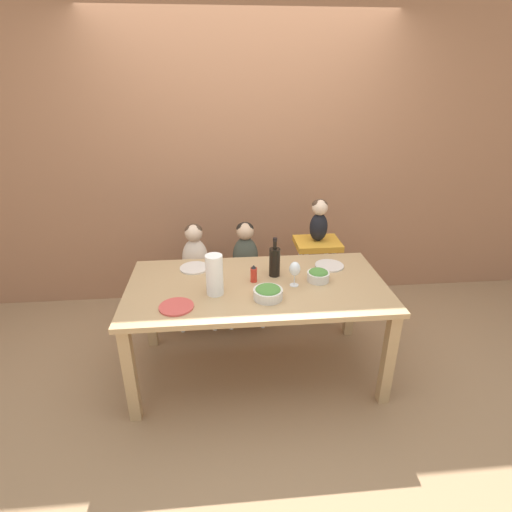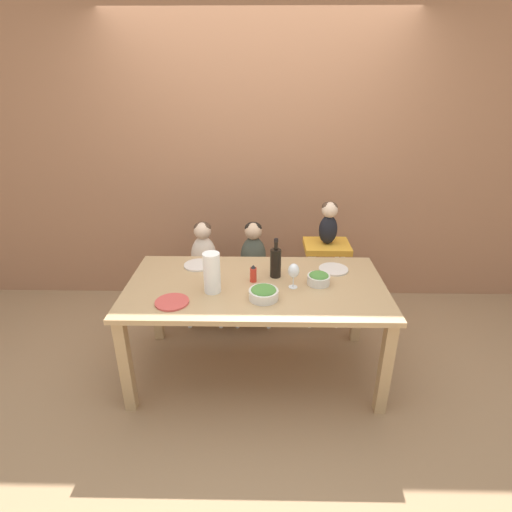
{
  "view_description": "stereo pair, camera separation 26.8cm",
  "coord_description": "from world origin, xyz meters",
  "px_view_note": "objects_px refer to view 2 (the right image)",
  "views": [
    {
      "loc": [
        -0.23,
        -2.37,
        2.01
      ],
      "look_at": [
        0.0,
        0.07,
        0.9
      ],
      "focal_mm": 28.0,
      "sensor_mm": 36.0,
      "label": 1
    },
    {
      "loc": [
        0.04,
        -2.38,
        2.01
      ],
      "look_at": [
        0.0,
        0.07,
        0.9
      ],
      "focal_mm": 28.0,
      "sensor_mm": 36.0,
      "label": 2
    }
  ],
  "objects_px": {
    "wine_bottle": "(276,262)",
    "wine_glass_near": "(294,271)",
    "paper_towel_roll": "(212,273)",
    "salad_bowl_large": "(264,293)",
    "chair_far_center": "(253,282)",
    "person_baby_right": "(329,221)",
    "chair_right_highchair": "(326,262)",
    "chair_far_left": "(205,281)",
    "dinner_plate_front_left": "(172,302)",
    "salad_bowl_small": "(319,278)",
    "dinner_plate_back_left": "(198,265)",
    "person_child_left": "(203,249)",
    "dinner_plate_back_right": "(333,269)",
    "person_child_center": "(253,249)"
  },
  "relations": [
    {
      "from": "wine_bottle",
      "to": "wine_glass_near",
      "type": "bearing_deg",
      "value": -54.35
    },
    {
      "from": "paper_towel_roll",
      "to": "salad_bowl_large",
      "type": "relative_size",
      "value": 1.44
    },
    {
      "from": "wine_bottle",
      "to": "chair_far_center",
      "type": "bearing_deg",
      "value": 106.84
    },
    {
      "from": "person_baby_right",
      "to": "chair_right_highchair",
      "type": "bearing_deg",
      "value": -90.0
    },
    {
      "from": "chair_far_left",
      "to": "dinner_plate_front_left",
      "type": "bearing_deg",
      "value": -94.07
    },
    {
      "from": "salad_bowl_small",
      "to": "dinner_plate_back_left",
      "type": "height_order",
      "value": "salad_bowl_small"
    },
    {
      "from": "chair_far_center",
      "to": "person_baby_right",
      "type": "height_order",
      "value": "person_baby_right"
    },
    {
      "from": "person_child_left",
      "to": "dinner_plate_front_left",
      "type": "distance_m",
      "value": 0.93
    },
    {
      "from": "paper_towel_roll",
      "to": "dinner_plate_back_right",
      "type": "bearing_deg",
      "value": 21.33
    },
    {
      "from": "dinner_plate_back_right",
      "to": "person_baby_right",
      "type": "bearing_deg",
      "value": 87.85
    },
    {
      "from": "person_baby_right",
      "to": "dinner_plate_front_left",
      "type": "xyz_separation_m",
      "value": [
        -1.09,
        -0.93,
        -0.22
      ]
    },
    {
      "from": "wine_bottle",
      "to": "salad_bowl_large",
      "type": "bearing_deg",
      "value": -104.92
    },
    {
      "from": "wine_bottle",
      "to": "dinner_plate_back_left",
      "type": "height_order",
      "value": "wine_bottle"
    },
    {
      "from": "paper_towel_roll",
      "to": "dinner_plate_front_left",
      "type": "distance_m",
      "value": 0.31
    },
    {
      "from": "chair_right_highchair",
      "to": "dinner_plate_back_left",
      "type": "bearing_deg",
      "value": -158.64
    },
    {
      "from": "dinner_plate_back_left",
      "to": "dinner_plate_back_right",
      "type": "height_order",
      "value": "same"
    },
    {
      "from": "salad_bowl_large",
      "to": "dinner_plate_back_right",
      "type": "bearing_deg",
      "value": 39.46
    },
    {
      "from": "salad_bowl_large",
      "to": "salad_bowl_small",
      "type": "xyz_separation_m",
      "value": [
        0.37,
        0.21,
        0.0
      ]
    },
    {
      "from": "person_baby_right",
      "to": "wine_bottle",
      "type": "xyz_separation_m",
      "value": [
        -0.44,
        -0.56,
        -0.11
      ]
    },
    {
      "from": "salad_bowl_large",
      "to": "dinner_plate_back_left",
      "type": "distance_m",
      "value": 0.68
    },
    {
      "from": "chair_right_highchair",
      "to": "salad_bowl_small",
      "type": "distance_m",
      "value": 0.7
    },
    {
      "from": "chair_right_highchair",
      "to": "wine_bottle",
      "type": "bearing_deg",
      "value": -128.51
    },
    {
      "from": "wine_bottle",
      "to": "dinner_plate_back_right",
      "type": "height_order",
      "value": "wine_bottle"
    },
    {
      "from": "person_child_left",
      "to": "chair_far_center",
      "type": "bearing_deg",
      "value": -0.13
    },
    {
      "from": "wine_bottle",
      "to": "dinner_plate_back_left",
      "type": "relative_size",
      "value": 1.34
    },
    {
      "from": "salad_bowl_large",
      "to": "person_child_left",
      "type": "bearing_deg",
      "value": 120.08
    },
    {
      "from": "person_child_left",
      "to": "dinner_plate_back_right",
      "type": "height_order",
      "value": "person_child_left"
    },
    {
      "from": "person_child_left",
      "to": "dinner_plate_front_left",
      "type": "height_order",
      "value": "person_child_left"
    },
    {
      "from": "chair_far_center",
      "to": "dinner_plate_front_left",
      "type": "height_order",
      "value": "dinner_plate_front_left"
    },
    {
      "from": "person_child_center",
      "to": "paper_towel_roll",
      "type": "height_order",
      "value": "paper_towel_roll"
    },
    {
      "from": "chair_right_highchair",
      "to": "wine_glass_near",
      "type": "bearing_deg",
      "value": -114.75
    },
    {
      "from": "person_baby_right",
      "to": "chair_far_left",
      "type": "bearing_deg",
      "value": -179.93
    },
    {
      "from": "chair_far_center",
      "to": "dinner_plate_back_left",
      "type": "height_order",
      "value": "dinner_plate_back_left"
    },
    {
      "from": "person_child_left",
      "to": "wine_glass_near",
      "type": "xyz_separation_m",
      "value": [
        0.7,
        -0.72,
        0.15
      ]
    },
    {
      "from": "person_child_center",
      "to": "chair_far_left",
      "type": "bearing_deg",
      "value": -179.87
    },
    {
      "from": "person_child_center",
      "to": "dinner_plate_back_right",
      "type": "relative_size",
      "value": 2.23
    },
    {
      "from": "dinner_plate_back_left",
      "to": "wine_bottle",
      "type": "bearing_deg",
      "value": -15.8
    },
    {
      "from": "person_child_center",
      "to": "wine_bottle",
      "type": "height_order",
      "value": "wine_bottle"
    },
    {
      "from": "wine_glass_near",
      "to": "salad_bowl_small",
      "type": "distance_m",
      "value": 0.2
    },
    {
      "from": "wine_glass_near",
      "to": "dinner_plate_front_left",
      "type": "height_order",
      "value": "wine_glass_near"
    },
    {
      "from": "chair_far_center",
      "to": "salad_bowl_large",
      "type": "distance_m",
      "value": 0.95
    },
    {
      "from": "paper_towel_roll",
      "to": "salad_bowl_large",
      "type": "height_order",
      "value": "paper_towel_roll"
    },
    {
      "from": "chair_far_center",
      "to": "salad_bowl_large",
      "type": "bearing_deg",
      "value": -84.38
    },
    {
      "from": "paper_towel_roll",
      "to": "dinner_plate_back_left",
      "type": "height_order",
      "value": "paper_towel_roll"
    },
    {
      "from": "person_baby_right",
      "to": "dinner_plate_front_left",
      "type": "distance_m",
      "value": 1.45
    },
    {
      "from": "salad_bowl_large",
      "to": "chair_far_left",
      "type": "bearing_deg",
      "value": 120.11
    },
    {
      "from": "person_child_left",
      "to": "dinner_plate_back_left",
      "type": "xyz_separation_m",
      "value": [
        0.02,
        -0.4,
        0.04
      ]
    },
    {
      "from": "chair_right_highchair",
      "to": "wine_bottle",
      "type": "distance_m",
      "value": 0.76
    },
    {
      "from": "salad_bowl_small",
      "to": "salad_bowl_large",
      "type": "bearing_deg",
      "value": -150.93
    },
    {
      "from": "salad_bowl_small",
      "to": "dinner_plate_back_right",
      "type": "bearing_deg",
      "value": 57.2
    }
  ]
}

